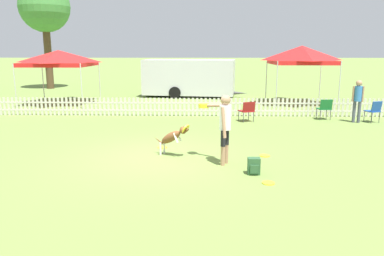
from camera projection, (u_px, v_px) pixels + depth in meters
ground_plane at (159, 158)px, 9.72m from camera, size 240.00×240.00×0.00m
handler_person at (223, 121)px, 8.98m from camera, size 0.84×1.00×1.70m
leaping_dog at (173, 137)px, 9.77m from camera, size 1.04×0.66×0.89m
frisbee_near_handler at (265, 156)px, 9.85m from camera, size 0.26×0.26×0.02m
frisbee_near_dog at (162, 147)px, 10.70m from camera, size 0.26×0.26×0.02m
frisbee_midfield at (268, 183)px, 7.84m from camera, size 0.26×0.26×0.02m
backpack_on_grass at (254, 166)px, 8.39m from camera, size 0.27×0.23×0.38m
picket_fence at (176, 107)px, 15.75m from camera, size 26.30×0.04×0.77m
folding_chair_blue_left at (374, 110)px, 14.27m from camera, size 0.57×0.58×0.84m
folding_chair_center at (247, 110)px, 14.46m from camera, size 0.65×0.66×0.79m
folding_chair_green_right at (325, 107)px, 14.87m from camera, size 0.51×0.53×0.83m
canopy_tent_main at (59, 58)px, 18.92m from camera, size 3.22×3.22×2.73m
canopy_tent_secondary at (302, 55)px, 18.81m from camera, size 2.99×2.99×2.95m
spectator_standing at (358, 97)px, 14.19m from camera, size 0.40×0.27×1.63m
equipment_trailer at (190, 77)px, 22.16m from camera, size 6.17×3.00×2.17m
tree_left_grove at (45, 8)px, 25.78m from camera, size 3.46×3.46×7.37m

